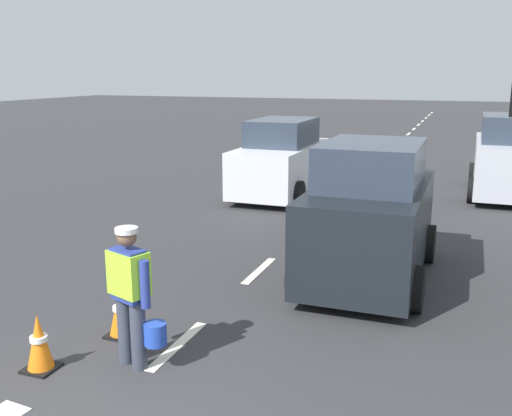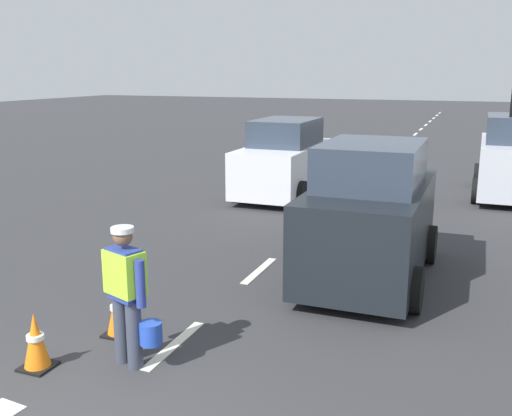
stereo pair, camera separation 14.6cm
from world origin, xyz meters
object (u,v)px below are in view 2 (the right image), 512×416
Objects in this scene: road_worker at (127,290)px; car_outgoing_ahead at (370,217)px; traffic_cone_near at (118,311)px; traffic_cone_far at (36,341)px; car_oncoming_lead at (285,160)px.

road_worker is 0.43× the size of car_outgoing_ahead.
traffic_cone_far is at bearing -109.38° from traffic_cone_near.
traffic_cone_far is 10.30m from car_oncoming_lead.
road_worker is at bearing 25.50° from traffic_cone_far.
traffic_cone_near is 0.17× the size of car_outgoing_ahead.
car_oncoming_lead reaches higher than traffic_cone_near.
car_oncoming_lead is (-1.38, 9.81, 0.04)m from road_worker.
car_oncoming_lead is (-0.41, 10.27, 0.63)m from traffic_cone_far.
traffic_cone_near is 9.25m from car_oncoming_lead.
traffic_cone_far is 5.38m from car_outgoing_ahead.
car_oncoming_lead is (-0.80, 9.19, 0.64)m from traffic_cone_near.
car_oncoming_lead is at bearing 120.26° from car_outgoing_ahead.
road_worker is 0.40× the size of car_oncoming_lead.
car_oncoming_lead is at bearing 94.95° from traffic_cone_near.
traffic_cone_far is (-0.97, -0.46, -0.60)m from road_worker.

